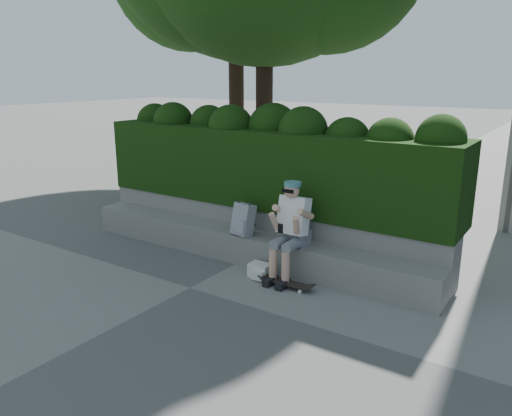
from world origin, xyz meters
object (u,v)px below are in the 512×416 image
Objects in this scene: backpack_ground at (260,270)px; backpack_plaid at (243,220)px; skateboard at (286,283)px; person at (291,227)px.

backpack_plaid is at bearing 148.05° from backpack_ground.
person is at bearing 108.53° from skateboard.
backpack_plaid reaches higher than skateboard.
person reaches higher than skateboard.
backpack_ground is (0.50, -0.30, -0.59)m from backpack_plaid.
backpack_plaid is (-0.99, 0.40, 0.63)m from skateboard.
person is 2.90× the size of backpack_plaid.
backpack_plaid is 1.58× the size of backpack_ground.
backpack_ground is at bearing 166.78° from skateboard.
skateboard is 1.51× the size of backpack_plaid.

